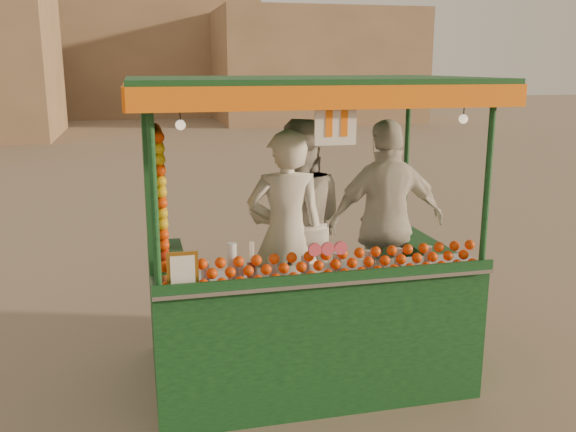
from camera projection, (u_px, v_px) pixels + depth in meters
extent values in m
plane|color=#776755|center=(294.00, 363.00, 5.46)|extent=(90.00, 90.00, 0.00)
cube|color=#9A7857|center=(314.00, 66.00, 29.16)|extent=(9.00, 6.00, 5.00)
cube|color=#9A7857|center=(116.00, 47.00, 32.55)|extent=(14.00, 7.00, 7.00)
cube|color=#0E3319|center=(303.00, 355.00, 5.29)|extent=(2.46, 1.51, 0.28)
cylinder|color=black|center=(202.00, 363.00, 5.09)|extent=(0.34, 0.09, 0.34)
cylinder|color=black|center=(397.00, 342.00, 5.48)|extent=(0.34, 0.09, 0.34)
cube|color=#0E3319|center=(325.00, 327.00, 4.59)|extent=(2.46, 0.28, 0.76)
cube|color=#0E3319|center=(169.00, 305.00, 5.01)|extent=(0.28, 1.23, 0.76)
cube|color=#0E3319|center=(420.00, 283.00, 5.51)|extent=(0.28, 1.23, 0.76)
cube|color=#B2B2B7|center=(325.00, 275.00, 4.53)|extent=(2.46, 0.43, 0.03)
cylinder|color=#0E3319|center=(154.00, 198.00, 3.99)|extent=(0.05, 0.05, 1.32)
cylinder|color=#0E3319|center=(488.00, 182.00, 4.53)|extent=(0.05, 0.05, 1.32)
cylinder|color=#0E3319|center=(149.00, 165.00, 5.33)|extent=(0.05, 0.05, 1.32)
cylinder|color=#0E3319|center=(407.00, 156.00, 5.87)|extent=(0.05, 0.05, 1.32)
cube|color=#0E3319|center=(305.00, 82.00, 4.77)|extent=(2.65, 1.70, 0.08)
cube|color=orange|center=(340.00, 98.00, 3.98)|extent=(2.65, 0.04, 0.15)
cube|color=orange|center=(280.00, 88.00, 5.59)|extent=(2.65, 0.04, 0.15)
cube|color=orange|center=(126.00, 94.00, 4.48)|extent=(0.04, 1.70, 0.15)
cube|color=orange|center=(462.00, 91.00, 5.09)|extent=(0.04, 1.70, 0.15)
cylinder|color=#E04457|center=(328.00, 249.00, 4.35)|extent=(0.09, 0.02, 0.09)
cube|color=#B37421|center=(183.00, 271.00, 4.14)|extent=(0.21, 0.02, 0.26)
cube|color=white|center=(336.00, 124.00, 4.09)|extent=(0.28, 0.01, 0.28)
sphere|color=#FFE5B2|center=(180.00, 125.00, 3.99)|extent=(0.07, 0.07, 0.07)
sphere|color=#FFE5B2|center=(463.00, 119.00, 4.44)|extent=(0.07, 0.07, 0.07)
imported|color=silver|center=(286.00, 235.00, 5.18)|extent=(0.68, 0.48, 1.75)
imported|color=beige|center=(298.00, 223.00, 5.46)|extent=(1.04, 0.91, 1.81)
imported|color=silver|center=(387.00, 223.00, 5.48)|extent=(1.06, 0.44, 1.80)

